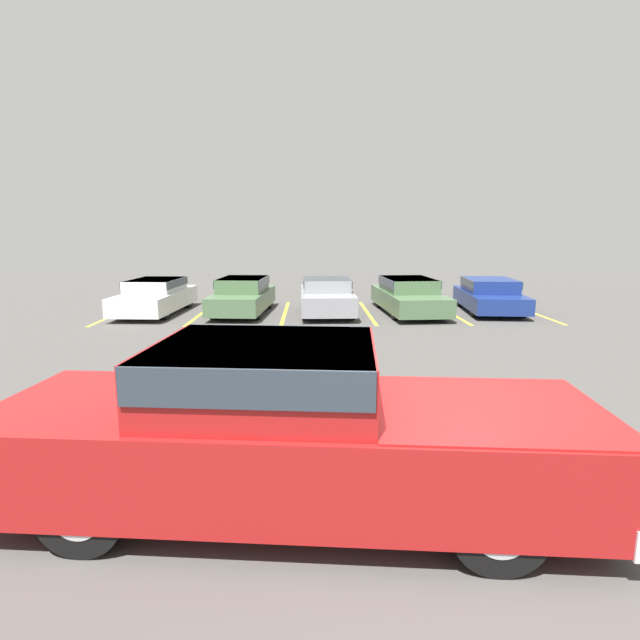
{
  "coord_description": "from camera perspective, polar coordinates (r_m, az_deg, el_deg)",
  "views": [
    {
      "loc": [
        -1.24,
        -4.86,
        2.92
      ],
      "look_at": [
        -1.03,
        5.84,
        1.0
      ],
      "focal_mm": 28.0,
      "sensor_mm": 36.0,
      "label": 1
    }
  ],
  "objects": [
    {
      "name": "parked_sedan_a",
      "position": [
        18.79,
        -18.26,
        2.71
      ],
      "size": [
        2.02,
        4.54,
        1.22
      ],
      "rotation": [
        0.0,
        0.0,
        -1.63
      ],
      "color": "silver",
      "rests_on": "ground_plane"
    },
    {
      "name": "stall_stripe_b",
      "position": [
        18.45,
        -13.31,
        0.79
      ],
      "size": [
        0.12,
        5.21,
        0.01
      ],
      "primitive_type": "cube",
      "color": "yellow",
      "rests_on": "ground_plane"
    },
    {
      "name": "parked_sedan_b",
      "position": [
        18.04,
        -8.81,
        2.9
      ],
      "size": [
        2.03,
        4.38,
        1.28
      ],
      "rotation": [
        0.0,
        0.0,
        -1.65
      ],
      "color": "#4C6B47",
      "rests_on": "ground_plane"
    },
    {
      "name": "stall_stripe_c",
      "position": [
        18.05,
        -4.02,
        0.84
      ],
      "size": [
        0.12,
        5.21,
        0.01
      ],
      "primitive_type": "cube",
      "color": "yellow",
      "rests_on": "ground_plane"
    },
    {
      "name": "stall_stripe_f",
      "position": [
        19.74,
        22.91,
        0.86
      ],
      "size": [
        0.12,
        5.21,
        0.01
      ],
      "primitive_type": "cube",
      "color": "yellow",
      "rests_on": "ground_plane"
    },
    {
      "name": "traffic_cone",
      "position": [
        7.65,
        28.08,
        -11.31
      ],
      "size": [
        0.39,
        0.39,
        0.59
      ],
      "color": "black",
      "rests_on": "ground_plane"
    },
    {
      "name": "stall_stripe_e",
      "position": [
        18.73,
        14.54,
        0.87
      ],
      "size": [
        0.12,
        5.21,
        0.01
      ],
      "primitive_type": "cube",
      "color": "yellow",
      "rests_on": "ground_plane"
    },
    {
      "name": "parked_sedan_c",
      "position": [
        17.75,
        0.75,
        2.88
      ],
      "size": [
        1.87,
        4.27,
        1.25
      ],
      "rotation": [
        0.0,
        0.0,
        -1.55
      ],
      "color": "gray",
      "rests_on": "ground_plane"
    },
    {
      "name": "parked_sedan_d",
      "position": [
        18.2,
        10.06,
        2.9
      ],
      "size": [
        2.14,
        4.86,
        1.25
      ],
      "rotation": [
        0.0,
        0.0,
        -1.51
      ],
      "color": "#4C6B47",
      "rests_on": "ground_plane"
    },
    {
      "name": "stall_stripe_a",
      "position": [
        19.3,
        -22.01,
        0.72
      ],
      "size": [
        0.12,
        5.21,
        0.01
      ],
      "primitive_type": "cube",
      "color": "yellow",
      "rests_on": "ground_plane"
    },
    {
      "name": "stall_stripe_d",
      "position": [
        18.15,
        5.43,
        0.87
      ],
      "size": [
        0.12,
        5.21,
        0.01
      ],
      "primitive_type": "cube",
      "color": "yellow",
      "rests_on": "ground_plane"
    },
    {
      "name": "pickup_truck",
      "position": [
        5.31,
        -2.65,
        -12.23
      ],
      "size": [
        6.35,
        2.62,
        1.8
      ],
      "rotation": [
        0.0,
        0.0,
        -0.09
      ],
      "color": "#A51919",
      "rests_on": "ground_plane"
    },
    {
      "name": "ground_plane",
      "position": [
        5.8,
        12.15,
        -20.28
      ],
      "size": [
        60.0,
        60.0,
        0.0
      ],
      "primitive_type": "plane",
      "color": "#4C4947"
    },
    {
      "name": "parked_sedan_e",
      "position": [
        19.24,
        18.8,
        2.82
      ],
      "size": [
        2.24,
        4.39,
        1.2
      ],
      "rotation": [
        0.0,
        0.0,
        -1.67
      ],
      "color": "navy",
      "rests_on": "ground_plane"
    }
  ]
}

